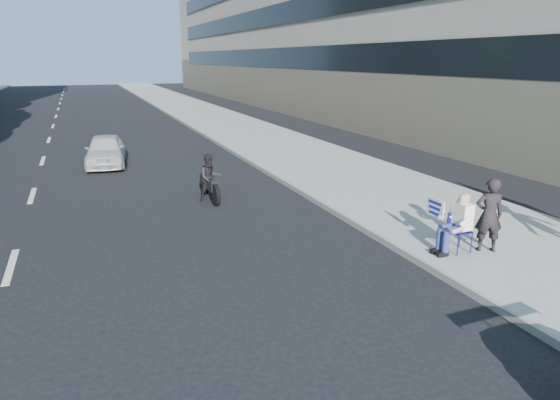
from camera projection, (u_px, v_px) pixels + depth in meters
name	position (u px, v px, depth m)	size (l,w,h in m)	color
ground	(333.00, 256.00, 10.91)	(160.00, 160.00, 0.00)	black
near_sidewalk	(238.00, 129.00, 30.18)	(5.00, 120.00, 0.15)	gray
seated_protester	(456.00, 220.00, 10.58)	(0.83, 1.12, 1.31)	navy
pedestrian_woman	(489.00, 215.00, 10.63)	(0.59, 0.39, 1.62)	black
white_sedan_near	(106.00, 150.00, 20.00)	(1.47, 3.64, 1.24)	silver
motorcycle	(210.00, 180.00, 15.06)	(0.72, 2.05, 1.42)	black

